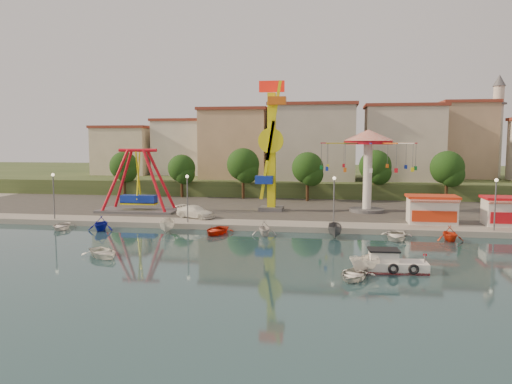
% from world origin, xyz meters
% --- Properties ---
extents(ground, '(200.00, 200.00, 0.00)m').
position_xyz_m(ground, '(0.00, 0.00, 0.00)').
color(ground, '#16333D').
rests_on(ground, ground).
extents(quay_deck, '(200.00, 100.00, 0.60)m').
position_xyz_m(quay_deck, '(0.00, 62.00, 0.30)').
color(quay_deck, '#9E998E').
rests_on(quay_deck, ground).
extents(asphalt_pad, '(90.00, 28.00, 0.01)m').
position_xyz_m(asphalt_pad, '(0.00, 30.00, 0.60)').
color(asphalt_pad, '#4C4944').
rests_on(asphalt_pad, quay_deck).
extents(hill_terrace, '(200.00, 60.00, 3.00)m').
position_xyz_m(hill_terrace, '(0.00, 67.00, 1.50)').
color(hill_terrace, '#384C26').
rests_on(hill_terrace, ground).
extents(pirate_ship_ride, '(10.00, 5.00, 8.00)m').
position_xyz_m(pirate_ship_ride, '(-16.57, 20.05, 4.39)').
color(pirate_ship_ride, '#59595E').
rests_on(pirate_ship_ride, quay_deck).
extents(kamikaze_tower, '(3.50, 3.10, 16.50)m').
position_xyz_m(kamikaze_tower, '(0.08, 23.34, 8.60)').
color(kamikaze_tower, '#59595E').
rests_on(kamikaze_tower, quay_deck).
extents(wave_swinger, '(11.60, 11.60, 10.40)m').
position_xyz_m(wave_swinger, '(12.10, 24.39, 8.20)').
color(wave_swinger, '#59595E').
rests_on(wave_swinger, quay_deck).
extents(booth_left, '(5.40, 3.78, 3.08)m').
position_xyz_m(booth_left, '(18.56, 16.49, 2.16)').
color(booth_left, white).
rests_on(booth_left, quay_deck).
extents(booth_mid, '(5.40, 3.78, 3.08)m').
position_xyz_m(booth_mid, '(26.48, 16.49, 2.16)').
color(booth_mid, white).
rests_on(booth_mid, quay_deck).
extents(lamp_post_0, '(0.14, 0.14, 5.00)m').
position_xyz_m(lamp_post_0, '(-24.00, 13.00, 3.10)').
color(lamp_post_0, '#59595E').
rests_on(lamp_post_0, quay_deck).
extents(lamp_post_1, '(0.14, 0.14, 5.00)m').
position_xyz_m(lamp_post_1, '(-8.00, 13.00, 3.10)').
color(lamp_post_1, '#59595E').
rests_on(lamp_post_1, quay_deck).
extents(lamp_post_2, '(0.14, 0.14, 5.00)m').
position_xyz_m(lamp_post_2, '(8.00, 13.00, 3.10)').
color(lamp_post_2, '#59595E').
rests_on(lamp_post_2, quay_deck).
extents(lamp_post_3, '(0.14, 0.14, 5.00)m').
position_xyz_m(lamp_post_3, '(24.00, 13.00, 3.10)').
color(lamp_post_3, '#59595E').
rests_on(lamp_post_3, quay_deck).
extents(tree_0, '(4.60, 4.60, 7.19)m').
position_xyz_m(tree_0, '(-26.00, 36.98, 5.47)').
color(tree_0, '#382314').
rests_on(tree_0, quay_deck).
extents(tree_1, '(4.35, 4.35, 6.80)m').
position_xyz_m(tree_1, '(-16.00, 36.24, 5.20)').
color(tree_1, '#382314').
rests_on(tree_1, quay_deck).
extents(tree_2, '(5.02, 5.02, 7.85)m').
position_xyz_m(tree_2, '(-6.00, 35.81, 5.92)').
color(tree_2, '#382314').
rests_on(tree_2, quay_deck).
extents(tree_3, '(4.68, 4.68, 7.32)m').
position_xyz_m(tree_3, '(4.00, 34.36, 5.55)').
color(tree_3, '#382314').
rests_on(tree_3, quay_deck).
extents(tree_4, '(4.86, 4.86, 7.60)m').
position_xyz_m(tree_4, '(14.00, 37.35, 5.75)').
color(tree_4, '#382314').
rests_on(tree_4, quay_deck).
extents(tree_5, '(4.83, 4.83, 7.54)m').
position_xyz_m(tree_5, '(24.00, 35.54, 5.71)').
color(tree_5, '#382314').
rests_on(tree_5, quay_deck).
extents(building_0, '(9.26, 9.53, 11.87)m').
position_xyz_m(building_0, '(-33.37, 46.06, 8.93)').
color(building_0, beige).
rests_on(building_0, hill_terrace).
extents(building_1, '(12.33, 9.01, 8.63)m').
position_xyz_m(building_1, '(-21.33, 51.38, 7.32)').
color(building_1, silver).
rests_on(building_1, hill_terrace).
extents(building_2, '(11.95, 9.28, 11.23)m').
position_xyz_m(building_2, '(-8.19, 51.96, 8.62)').
color(building_2, tan).
rests_on(building_2, hill_terrace).
extents(building_3, '(12.59, 10.50, 9.20)m').
position_xyz_m(building_3, '(5.60, 48.80, 7.60)').
color(building_3, beige).
rests_on(building_3, hill_terrace).
extents(building_4, '(10.75, 9.23, 9.24)m').
position_xyz_m(building_4, '(19.07, 52.20, 7.62)').
color(building_4, beige).
rests_on(building_4, hill_terrace).
extents(building_5, '(12.77, 10.96, 11.21)m').
position_xyz_m(building_5, '(32.37, 50.33, 8.61)').
color(building_5, tan).
rests_on(building_5, hill_terrace).
extents(minaret, '(2.80, 2.80, 18.00)m').
position_xyz_m(minaret, '(36.00, 54.00, 12.55)').
color(minaret, silver).
rests_on(minaret, hill_terrace).
extents(cabin_motorboat, '(5.18, 2.24, 1.79)m').
position_xyz_m(cabin_motorboat, '(12.23, -2.45, 0.48)').
color(cabin_motorboat, white).
rests_on(cabin_motorboat, ground).
extents(rowboat_a, '(4.70, 4.64, 0.80)m').
position_xyz_m(rowboat_a, '(-10.86, -1.65, 0.40)').
color(rowboat_a, white).
rests_on(rowboat_a, ground).
extents(rowboat_b, '(3.52, 4.12, 0.72)m').
position_xyz_m(rowboat_b, '(9.52, -5.04, 0.36)').
color(rowboat_b, silver).
rests_on(rowboat_b, ground).
extents(skiff, '(3.46, 3.80, 1.45)m').
position_xyz_m(skiff, '(10.54, -3.23, 0.72)').
color(skiff, white).
rests_on(skiff, ground).
extents(van, '(5.28, 3.85, 1.42)m').
position_xyz_m(van, '(-8.03, 16.22, 1.31)').
color(van, white).
rests_on(van, quay_deck).
extents(moored_boat_0, '(3.42, 4.13, 0.74)m').
position_xyz_m(moored_boat_0, '(-21.32, 9.80, 0.37)').
color(moored_boat_0, silver).
rests_on(moored_boat_0, ground).
extents(moored_boat_1, '(3.03, 3.38, 1.60)m').
position_xyz_m(moored_boat_1, '(-16.70, 9.80, 0.80)').
color(moored_boat_1, '#131DAD').
rests_on(moored_boat_1, ground).
extents(moored_boat_2, '(2.12, 4.01, 1.47)m').
position_xyz_m(moored_boat_2, '(-9.25, 9.80, 0.73)').
color(moored_boat_2, silver).
rests_on(moored_boat_2, ground).
extents(moored_boat_3, '(3.50, 4.39, 0.82)m').
position_xyz_m(moored_boat_3, '(-3.98, 9.80, 0.41)').
color(moored_boat_3, red).
rests_on(moored_boat_3, ground).
extents(moored_boat_4, '(3.11, 3.41, 1.54)m').
position_xyz_m(moored_boat_4, '(1.03, 9.80, 0.77)').
color(moored_boat_4, silver).
rests_on(moored_boat_4, ground).
extents(moored_boat_5, '(1.45, 3.73, 1.43)m').
position_xyz_m(moored_boat_5, '(8.17, 9.80, 0.72)').
color(moored_boat_5, '#535458').
rests_on(moored_boat_5, ground).
extents(moored_boat_6, '(3.63, 4.65, 0.88)m').
position_xyz_m(moored_boat_6, '(14.05, 9.80, 0.44)').
color(moored_boat_6, white).
rests_on(moored_boat_6, ground).
extents(moored_boat_7, '(2.90, 3.22, 1.51)m').
position_xyz_m(moored_boat_7, '(19.07, 9.80, 0.75)').
color(moored_boat_7, red).
rests_on(moored_boat_7, ground).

